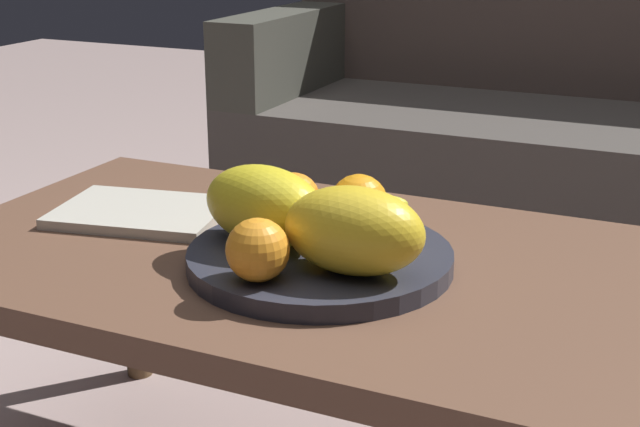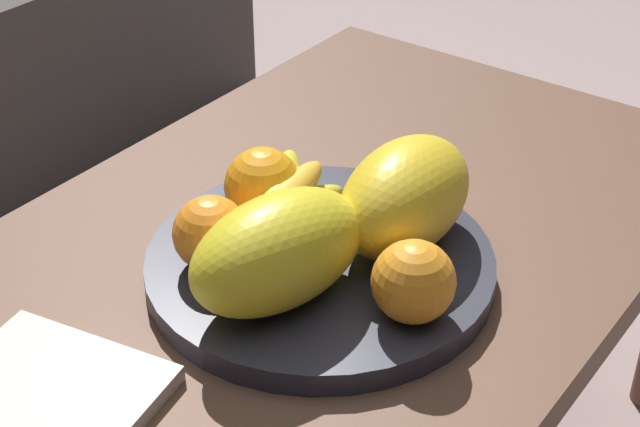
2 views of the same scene
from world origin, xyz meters
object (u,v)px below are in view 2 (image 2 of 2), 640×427
fruit_bowl (320,265)px  orange_front (263,186)px  orange_left (211,233)px  coffee_table (283,305)px  orange_right (413,282)px  melon_large_front (405,196)px  banana_bunch (282,203)px  melon_smaller_beside (278,251)px

fruit_bowl → orange_front: size_ratio=4.34×
orange_front → orange_left: size_ratio=1.08×
coffee_table → orange_right: (-0.01, -0.16, 0.11)m
orange_right → orange_front: bearing=78.1°
coffee_table → orange_front: size_ratio=13.92×
melon_large_front → fruit_bowl: bearing=142.5°
melon_large_front → banana_bunch: size_ratio=1.08×
melon_smaller_beside → orange_left: (0.00, 0.08, -0.02)m
melon_large_front → orange_right: size_ratio=2.29×
melon_smaller_beside → orange_left: size_ratio=2.46×
orange_right → melon_smaller_beside: bearing=114.1°
fruit_bowl → coffee_table: bearing=110.2°
fruit_bowl → orange_front: orange_front is taller
fruit_bowl → melon_smaller_beside: 0.10m
orange_front → orange_left: (-0.09, -0.01, -0.00)m
fruit_bowl → melon_smaller_beside: size_ratio=1.90×
melon_large_front → melon_smaller_beside: 0.15m
coffee_table → fruit_bowl: fruit_bowl is taller
melon_smaller_beside → orange_right: (0.05, -0.11, -0.01)m
coffee_table → banana_bunch: banana_bunch is taller
orange_front → orange_left: 0.09m
melon_large_front → banana_bunch: (-0.05, 0.11, -0.02)m
orange_right → banana_bunch: bearing=77.0°
melon_smaller_beside → orange_front: 0.14m
melon_large_front → orange_left: (-0.14, 0.13, -0.02)m
coffee_table → melon_large_front: (0.08, -0.09, 0.13)m
coffee_table → orange_left: bearing=148.2°
melon_smaller_beside → orange_left: bearing=89.1°
orange_left → banana_bunch: size_ratio=0.45×
melon_smaller_beside → orange_right: 0.13m
banana_bunch → melon_large_front: bearing=-65.1°
coffee_table → orange_left: (-0.06, 0.04, 0.11)m
orange_left → orange_right: 0.20m
melon_large_front → orange_left: melon_large_front is taller
orange_front → orange_right: bearing=-101.9°
melon_smaller_beside → banana_bunch: (0.09, 0.07, -0.02)m
melon_large_front → banana_bunch: bearing=114.9°
coffee_table → banana_bunch: bearing=36.3°
fruit_bowl → banana_bunch: size_ratio=2.13×
orange_left → coffee_table: bearing=-31.8°
orange_left → orange_front: bearing=7.1°
melon_smaller_beside → banana_bunch: 0.12m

